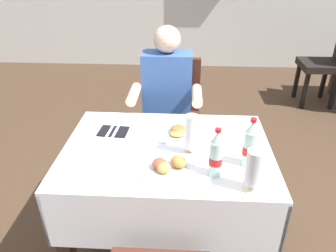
{
  "coord_description": "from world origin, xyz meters",
  "views": [
    {
      "loc": [
        0.05,
        -1.32,
        1.72
      ],
      "look_at": [
        -0.04,
        0.28,
        0.84
      ],
      "focal_mm": 34.65,
      "sensor_mm": 36.0,
      "label": 1
    }
  ],
  "objects_px": {
    "plate_near_camera": "(168,166)",
    "cola_bottle_secondary": "(216,155)",
    "seated_diner_far": "(167,102)",
    "background_chair_left": "(328,60)",
    "cola_bottle_primary": "(250,145)",
    "main_dining_table": "(167,173)",
    "plate_far_diner": "(177,131)",
    "beer_glass_middle": "(191,135)",
    "napkin_cutlery_set": "(113,131)",
    "chair_far_diner_seat": "(173,115)",
    "beer_glass_left": "(254,170)"
  },
  "relations": [
    {
      "from": "plate_near_camera",
      "to": "cola_bottle_secondary",
      "type": "relative_size",
      "value": 1.02
    },
    {
      "from": "chair_far_diner_seat",
      "to": "background_chair_left",
      "type": "relative_size",
      "value": 1.0
    },
    {
      "from": "seated_diner_far",
      "to": "cola_bottle_primary",
      "type": "bearing_deg",
      "value": -60.98
    },
    {
      "from": "napkin_cutlery_set",
      "to": "background_chair_left",
      "type": "height_order",
      "value": "background_chair_left"
    },
    {
      "from": "main_dining_table",
      "to": "beer_glass_middle",
      "type": "relative_size",
      "value": 5.1
    },
    {
      "from": "plate_near_camera",
      "to": "background_chair_left",
      "type": "relative_size",
      "value": 0.27
    },
    {
      "from": "plate_near_camera",
      "to": "seated_diner_far",
      "type": "bearing_deg",
      "value": 93.99
    },
    {
      "from": "plate_far_diner",
      "to": "background_chair_left",
      "type": "bearing_deg",
      "value": 51.82
    },
    {
      "from": "seated_diner_far",
      "to": "cola_bottle_primary",
      "type": "height_order",
      "value": "seated_diner_far"
    },
    {
      "from": "plate_far_diner",
      "to": "beer_glass_middle",
      "type": "xyz_separation_m",
      "value": [
        0.08,
        -0.2,
        0.09
      ]
    },
    {
      "from": "cola_bottle_secondary",
      "to": "plate_far_diner",
      "type": "bearing_deg",
      "value": 117.14
    },
    {
      "from": "main_dining_table",
      "to": "plate_far_diner",
      "type": "height_order",
      "value": "plate_far_diner"
    },
    {
      "from": "main_dining_table",
      "to": "beer_glass_left",
      "type": "distance_m",
      "value": 0.59
    },
    {
      "from": "main_dining_table",
      "to": "cola_bottle_primary",
      "type": "distance_m",
      "value": 0.53
    },
    {
      "from": "beer_glass_middle",
      "to": "cola_bottle_secondary",
      "type": "relative_size",
      "value": 0.88
    },
    {
      "from": "background_chair_left",
      "to": "napkin_cutlery_set",
      "type": "bearing_deg",
      "value": -133.85
    },
    {
      "from": "cola_bottle_primary",
      "to": "background_chair_left",
      "type": "distance_m",
      "value": 2.85
    },
    {
      "from": "main_dining_table",
      "to": "plate_near_camera",
      "type": "xyz_separation_m",
      "value": [
        0.02,
        -0.2,
        0.2
      ]
    },
    {
      "from": "main_dining_table",
      "to": "napkin_cutlery_set",
      "type": "xyz_separation_m",
      "value": [
        -0.33,
        0.15,
        0.18
      ]
    },
    {
      "from": "plate_near_camera",
      "to": "beer_glass_middle",
      "type": "distance_m",
      "value": 0.21
    },
    {
      "from": "main_dining_table",
      "to": "beer_glass_middle",
      "type": "distance_m",
      "value": 0.32
    },
    {
      "from": "cola_bottle_primary",
      "to": "plate_near_camera",
      "type": "bearing_deg",
      "value": -169.91
    },
    {
      "from": "cola_bottle_secondary",
      "to": "background_chair_left",
      "type": "xyz_separation_m",
      "value": [
        1.54,
        2.58,
        -0.31
      ]
    },
    {
      "from": "chair_far_diner_seat",
      "to": "plate_near_camera",
      "type": "xyz_separation_m",
      "value": [
        0.02,
        -1.01,
        0.22
      ]
    },
    {
      "from": "main_dining_table",
      "to": "chair_far_diner_seat",
      "type": "xyz_separation_m",
      "value": [
        -0.0,
        0.8,
        -0.03
      ]
    },
    {
      "from": "seated_diner_far",
      "to": "plate_far_diner",
      "type": "xyz_separation_m",
      "value": [
        0.09,
        -0.55,
        0.06
      ]
    },
    {
      "from": "main_dining_table",
      "to": "cola_bottle_primary",
      "type": "relative_size",
      "value": 4.35
    },
    {
      "from": "chair_far_diner_seat",
      "to": "seated_diner_far",
      "type": "distance_m",
      "value": 0.2
    },
    {
      "from": "beer_glass_middle",
      "to": "background_chair_left",
      "type": "bearing_deg",
      "value": 55.42
    },
    {
      "from": "plate_near_camera",
      "to": "beer_glass_middle",
      "type": "height_order",
      "value": "beer_glass_middle"
    },
    {
      "from": "cola_bottle_primary",
      "to": "cola_bottle_secondary",
      "type": "distance_m",
      "value": 0.2
    },
    {
      "from": "seated_diner_far",
      "to": "background_chair_left",
      "type": "distance_m",
      "value": 2.47
    },
    {
      "from": "chair_far_diner_seat",
      "to": "napkin_cutlery_set",
      "type": "distance_m",
      "value": 0.76
    },
    {
      "from": "chair_far_diner_seat",
      "to": "background_chair_left",
      "type": "height_order",
      "value": "same"
    },
    {
      "from": "plate_far_diner",
      "to": "napkin_cutlery_set",
      "type": "xyz_separation_m",
      "value": [
        -0.38,
        0.0,
        -0.01
      ]
    },
    {
      "from": "plate_near_camera",
      "to": "cola_bottle_secondary",
      "type": "height_order",
      "value": "cola_bottle_secondary"
    },
    {
      "from": "beer_glass_middle",
      "to": "background_chair_left",
      "type": "distance_m",
      "value": 2.93
    },
    {
      "from": "plate_near_camera",
      "to": "napkin_cutlery_set",
      "type": "height_order",
      "value": "plate_near_camera"
    },
    {
      "from": "chair_far_diner_seat",
      "to": "cola_bottle_secondary",
      "type": "xyz_separation_m",
      "value": [
        0.24,
        -1.03,
        0.31
      ]
    },
    {
      "from": "plate_near_camera",
      "to": "plate_far_diner",
      "type": "distance_m",
      "value": 0.35
    },
    {
      "from": "chair_far_diner_seat",
      "to": "plate_far_diner",
      "type": "distance_m",
      "value": 0.69
    },
    {
      "from": "main_dining_table",
      "to": "plate_far_diner",
      "type": "xyz_separation_m",
      "value": [
        0.05,
        0.15,
        0.2
      ]
    },
    {
      "from": "napkin_cutlery_set",
      "to": "background_chair_left",
      "type": "distance_m",
      "value": 3.06
    },
    {
      "from": "main_dining_table",
      "to": "seated_diner_far",
      "type": "bearing_deg",
      "value": 93.58
    },
    {
      "from": "cola_bottle_primary",
      "to": "napkin_cutlery_set",
      "type": "relative_size",
      "value": 1.35
    },
    {
      "from": "seated_diner_far",
      "to": "napkin_cutlery_set",
      "type": "distance_m",
      "value": 0.61
    },
    {
      "from": "seated_diner_far",
      "to": "background_chair_left",
      "type": "bearing_deg",
      "value": 42.22
    },
    {
      "from": "main_dining_table",
      "to": "seated_diner_far",
      "type": "distance_m",
      "value": 0.71
    },
    {
      "from": "main_dining_table",
      "to": "seated_diner_far",
      "type": "height_order",
      "value": "seated_diner_far"
    },
    {
      "from": "chair_far_diner_seat",
      "to": "cola_bottle_primary",
      "type": "distance_m",
      "value": 1.07
    }
  ]
}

